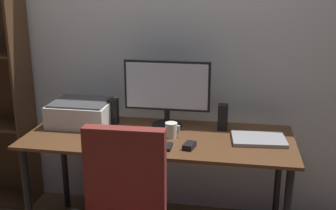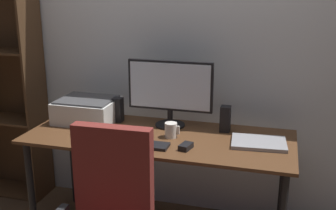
# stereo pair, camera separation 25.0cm
# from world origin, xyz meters

# --- Properties ---
(back_wall) EXTENTS (6.40, 0.10, 2.60)m
(back_wall) POSITION_xyz_m (0.00, 0.51, 1.30)
(back_wall) COLOR silver
(back_wall) RESTS_ON ground
(desk) EXTENTS (1.68, 0.68, 0.74)m
(desk) POSITION_xyz_m (0.00, 0.00, 0.66)
(desk) COLOR #56351E
(desk) RESTS_ON ground
(monitor) EXTENTS (0.57, 0.20, 0.45)m
(monitor) POSITION_xyz_m (0.02, 0.20, 1.00)
(monitor) COLOR black
(monitor) RESTS_ON desk
(keyboard) EXTENTS (0.29, 0.11, 0.02)m
(keyboard) POSITION_xyz_m (-0.03, -0.19, 0.75)
(keyboard) COLOR black
(keyboard) RESTS_ON desk
(mouse) EXTENTS (0.08, 0.11, 0.03)m
(mouse) POSITION_xyz_m (0.22, -0.17, 0.76)
(mouse) COLOR black
(mouse) RESTS_ON desk
(coffee_mug) EXTENTS (0.09, 0.08, 0.09)m
(coffee_mug) POSITION_xyz_m (0.08, -0.01, 0.79)
(coffee_mug) COLOR white
(coffee_mug) RESTS_ON desk
(laptop) EXTENTS (0.34, 0.26, 0.02)m
(laptop) POSITION_xyz_m (0.62, 0.02, 0.75)
(laptop) COLOR #99999E
(laptop) RESTS_ON desk
(speaker_left) EXTENTS (0.06, 0.07, 0.17)m
(speaker_left) POSITION_xyz_m (-0.35, 0.19, 0.82)
(speaker_left) COLOR black
(speaker_left) RESTS_ON desk
(speaker_right) EXTENTS (0.06, 0.07, 0.17)m
(speaker_right) POSITION_xyz_m (0.39, 0.19, 0.82)
(speaker_right) COLOR black
(speaker_right) RESTS_ON desk
(printer) EXTENTS (0.40, 0.34, 0.16)m
(printer) POSITION_xyz_m (-0.56, 0.14, 0.82)
(printer) COLOR silver
(printer) RESTS_ON desk
(paper_sheet) EXTENTS (0.26, 0.33, 0.00)m
(paper_sheet) POSITION_xyz_m (-0.21, -0.21, 0.74)
(paper_sheet) COLOR white
(paper_sheet) RESTS_ON desk
(bookshelf) EXTENTS (0.64, 0.28, 1.81)m
(bookshelf) POSITION_xyz_m (-1.40, 0.34, 0.89)
(bookshelf) COLOR #4C331E
(bookshelf) RESTS_ON ground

